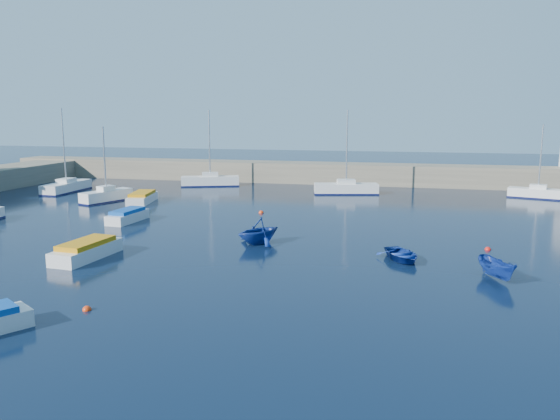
% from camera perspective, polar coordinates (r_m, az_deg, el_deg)
% --- Properties ---
extents(ground, '(220.00, 220.00, 0.00)m').
position_cam_1_polar(ground, '(27.22, -3.05, -9.12)').
color(ground, black).
rests_on(ground, ground).
extents(back_wall, '(96.00, 4.50, 2.60)m').
position_cam_1_polar(back_wall, '(71.43, 7.49, 3.79)').
color(back_wall, '#726957').
rests_on(back_wall, ground).
extents(sailboat_3, '(3.42, 5.87, 7.68)m').
position_cam_1_polar(sailboat_3, '(58.92, -17.68, 1.46)').
color(sailboat_3, silver).
rests_on(sailboat_3, ground).
extents(sailboat_4, '(2.28, 7.44, 9.61)m').
position_cam_1_polar(sailboat_4, '(68.02, -21.41, 2.30)').
color(sailboat_4, silver).
rests_on(sailboat_4, ground).
extents(sailboat_5, '(7.39, 4.35, 9.43)m').
position_cam_1_polar(sailboat_5, '(69.15, -7.30, 3.07)').
color(sailboat_5, silver).
rests_on(sailboat_5, ground).
extents(sailboat_6, '(7.40, 3.62, 9.38)m').
position_cam_1_polar(sailboat_6, '(62.13, 6.91, 2.28)').
color(sailboat_6, silver).
rests_on(sailboat_6, ground).
extents(sailboat_7, '(6.14, 3.26, 7.86)m').
position_cam_1_polar(sailboat_7, '(64.59, 25.34, 1.63)').
color(sailboat_7, silver).
rests_on(sailboat_7, ground).
extents(motorboat_0, '(2.20, 5.25, 1.15)m').
position_cam_1_polar(motorboat_0, '(36.20, -19.55, -3.96)').
color(motorboat_0, silver).
rests_on(motorboat_0, ground).
extents(motorboat_1, '(1.84, 4.48, 1.08)m').
position_cam_1_polar(motorboat_1, '(47.43, -15.64, -0.59)').
color(motorboat_1, silver).
rests_on(motorboat_1, ground).
extents(motorboat_2, '(2.88, 5.58, 1.10)m').
position_cam_1_polar(motorboat_2, '(57.42, -14.19, 1.28)').
color(motorboat_2, silver).
rests_on(motorboat_2, ground).
extents(dinghy_center, '(3.70, 4.15, 0.71)m').
position_cam_1_polar(dinghy_center, '(34.57, 12.61, -4.58)').
color(dinghy_center, navy).
rests_on(dinghy_center, ground).
extents(dinghy_left, '(4.49, 4.61, 1.85)m').
position_cam_1_polar(dinghy_left, '(37.90, -2.26, -2.18)').
color(dinghy_left, navy).
rests_on(dinghy_left, ground).
extents(dinghy_right, '(2.32, 3.20, 1.16)m').
position_cam_1_polar(dinghy_right, '(32.15, 21.74, -5.75)').
color(dinghy_right, navy).
rests_on(dinghy_right, ground).
extents(buoy_0, '(0.42, 0.42, 0.42)m').
position_cam_1_polar(buoy_0, '(27.03, -19.52, -9.84)').
color(buoy_0, red).
rests_on(buoy_0, ground).
extents(buoy_1, '(0.42, 0.42, 0.42)m').
position_cam_1_polar(buoy_1, '(38.90, 20.89, -3.91)').
color(buoy_1, red).
rests_on(buoy_1, ground).
extents(buoy_3, '(0.47, 0.47, 0.47)m').
position_cam_1_polar(buoy_3, '(49.83, -1.98, -0.31)').
color(buoy_3, red).
rests_on(buoy_3, ground).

